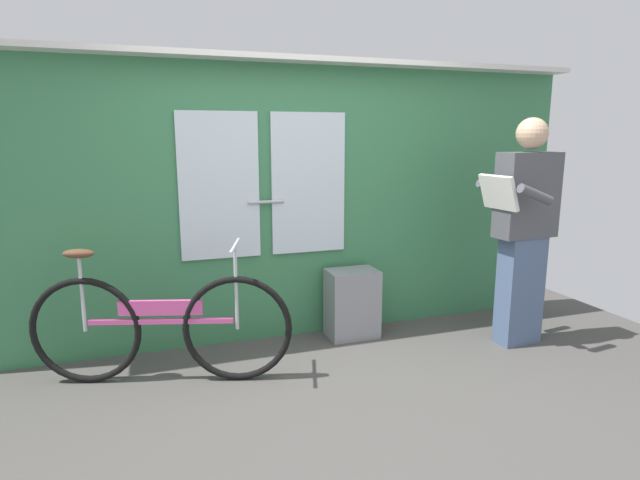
# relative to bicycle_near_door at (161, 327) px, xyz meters

# --- Properties ---
(ground_plane) EXTENTS (5.93, 4.37, 0.04)m
(ground_plane) POSITION_rel_bicycle_near_door_xyz_m (1.04, -0.83, -0.41)
(ground_plane) COLOR #474442
(train_door_wall) EXTENTS (4.93, 0.28, 2.19)m
(train_door_wall) POSITION_rel_bicycle_near_door_xyz_m (1.03, 0.55, 0.76)
(train_door_wall) COLOR #387A4C
(train_door_wall) RESTS_ON ground_plane
(bicycle_near_door) EXTENTS (1.66, 0.63, 0.94)m
(bicycle_near_door) POSITION_rel_bicycle_near_door_xyz_m (0.00, 0.00, 0.00)
(bicycle_near_door) COLOR black
(bicycle_near_door) RESTS_ON ground_plane
(passenger_reading_newspaper) EXTENTS (0.59, 0.52, 1.75)m
(passenger_reading_newspaper) POSITION_rel_bicycle_near_door_xyz_m (2.69, -0.21, 0.54)
(passenger_reading_newspaper) COLOR slate
(passenger_reading_newspaper) RESTS_ON ground_plane
(trash_bin_by_wall) EXTENTS (0.40, 0.28, 0.56)m
(trash_bin_by_wall) POSITION_rel_bicycle_near_door_xyz_m (1.51, 0.34, -0.11)
(trash_bin_by_wall) COLOR gray
(trash_bin_by_wall) RESTS_ON ground_plane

